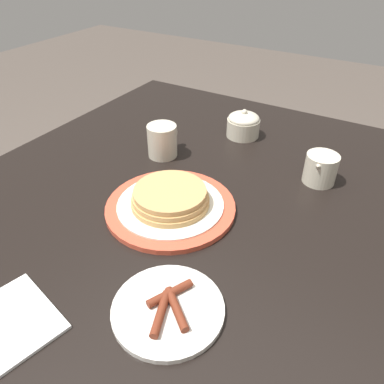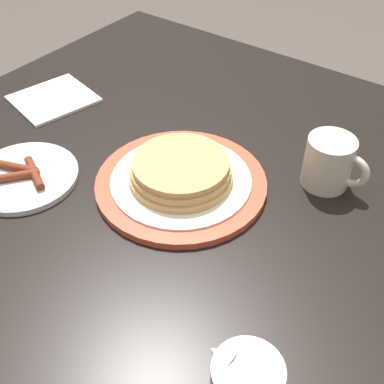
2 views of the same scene
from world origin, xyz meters
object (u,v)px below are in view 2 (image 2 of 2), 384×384
at_px(coffee_mug, 330,162).
at_px(napkin, 53,99).
at_px(pancake_plate, 181,176).
at_px(side_plate_bacon, 23,176).

relative_size(coffee_mug, napkin, 0.60).
height_order(pancake_plate, coffee_mug, coffee_mug).
bearing_deg(coffee_mug, pancake_plate, -142.26).
distance_m(side_plate_bacon, napkin, 0.25).
relative_size(pancake_plate, side_plate_bacon, 1.55).
distance_m(coffee_mug, napkin, 0.58).
bearing_deg(napkin, pancake_plate, -8.57).
height_order(side_plate_bacon, napkin, side_plate_bacon).
xyz_separation_m(pancake_plate, coffee_mug, (0.19, 0.15, 0.02)).
xyz_separation_m(side_plate_bacon, coffee_mug, (0.41, 0.29, 0.04)).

